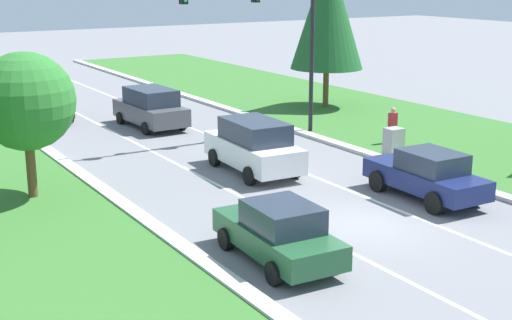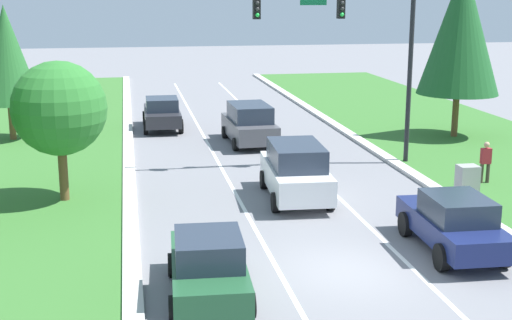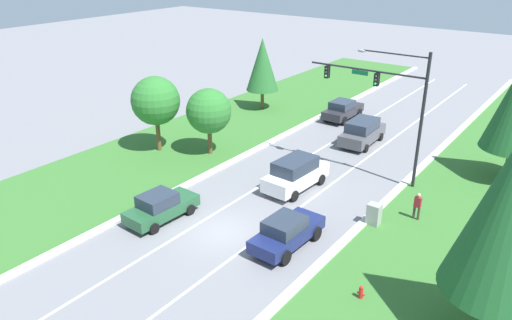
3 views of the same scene
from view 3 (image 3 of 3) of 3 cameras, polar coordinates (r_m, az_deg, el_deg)
ground_plane at (r=27.24m, az=-3.59°, el=-8.29°), size 160.00×160.00×0.00m
curb_strip_right at (r=24.53m, az=6.88°, el=-12.17°), size 0.50×90.00×0.15m
curb_strip_left at (r=30.69m, az=-11.79°, el=-4.75°), size 0.50×90.00×0.15m
grass_verge_right at (r=23.06m, az=18.73°, el=-16.17°), size 10.00×90.00×0.08m
grass_verge_left at (r=34.47m, az=-17.73°, el=-2.25°), size 10.00×90.00×0.08m
lane_stripe_inner_left at (r=28.27m, az=-6.43°, el=-7.12°), size 0.14×81.00×0.01m
lane_stripe_inner_right at (r=26.29m, az=-0.52°, el=-9.51°), size 0.14×81.00×0.01m
traffic_signal_mast at (r=32.21m, az=15.05°, el=7.12°), size 7.85×0.41×8.64m
forest_sedan at (r=28.55m, az=-10.84°, el=-5.25°), size 2.14×4.41×1.64m
white_suv at (r=31.54m, az=4.56°, el=-1.54°), size 2.34×4.95×2.04m
navy_sedan at (r=25.66m, az=3.53°, el=-8.19°), size 2.11×4.60×1.70m
charcoal_sedan at (r=45.16m, az=9.88°, el=5.68°), size 2.09×4.64×1.73m
graphite_suv at (r=39.61m, az=12.05°, el=3.18°), size 2.29×4.90×1.95m
utility_cabinet at (r=28.29m, az=13.32°, el=-6.12°), size 0.70×0.60×1.31m
pedestrian at (r=29.31m, az=17.96°, el=-4.95°), size 0.40×0.22×1.69m
fire_hydrant at (r=22.91m, az=11.91°, el=-14.63°), size 0.34×0.20×0.70m
oak_near_left_tree at (r=36.10m, az=-5.42°, el=5.57°), size 3.27×3.27×4.99m
oak_far_left_tree at (r=37.12m, az=-11.41°, el=6.63°), size 3.56×3.56×5.71m
conifer_mid_left_tree at (r=46.49m, az=0.75°, el=10.84°), size 2.99×2.99×6.67m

